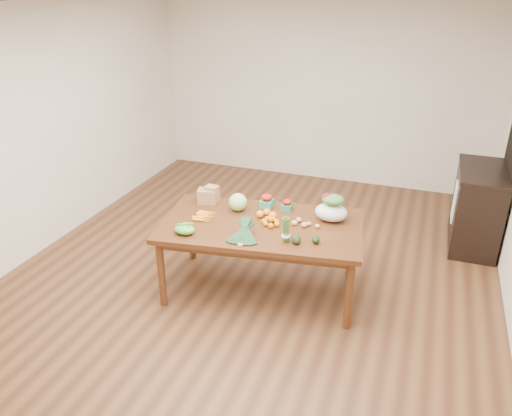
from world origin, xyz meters
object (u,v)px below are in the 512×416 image
(mandarin_cluster, at_px, (271,221))
(asparagus_bundle, at_px, (286,230))
(paper_bag, at_px, (207,195))
(cabbage, at_px, (238,202))
(salad_bag, at_px, (331,209))
(dining_table, at_px, (261,257))
(kale_bunch, at_px, (243,233))
(cabinet, at_px, (477,208))

(mandarin_cluster, bearing_deg, asparagus_bundle, -50.60)
(paper_bag, xyz_separation_m, cabbage, (0.37, -0.06, -0.00))
(salad_bag, bearing_deg, cabbage, -174.36)
(dining_table, bearing_deg, cabbage, 139.83)
(dining_table, bearing_deg, kale_bunch, -105.44)
(mandarin_cluster, height_order, kale_bunch, kale_bunch)
(kale_bunch, distance_m, asparagus_bundle, 0.39)
(asparagus_bundle, relative_size, salad_bag, 0.79)
(cabbage, relative_size, kale_bunch, 0.46)
(dining_table, distance_m, asparagus_bundle, 0.66)
(asparagus_bundle, height_order, salad_bag, asparagus_bundle)
(mandarin_cluster, relative_size, kale_bunch, 0.45)
(salad_bag, bearing_deg, mandarin_cluster, -151.49)
(cabbage, bearing_deg, salad_bag, 5.64)
(dining_table, distance_m, mandarin_cluster, 0.43)
(cabinet, height_order, kale_bunch, cabinet)
(salad_bag, bearing_deg, cabinet, 45.70)
(salad_bag, bearing_deg, dining_table, -154.43)
(cabbage, xyz_separation_m, asparagus_bundle, (0.65, -0.47, 0.03))
(cabinet, distance_m, mandarin_cluster, 2.64)
(mandarin_cluster, bearing_deg, cabbage, 155.31)
(paper_bag, relative_size, salad_bag, 0.82)
(paper_bag, distance_m, asparagus_bundle, 1.15)
(paper_bag, height_order, kale_bunch, paper_bag)
(asparagus_bundle, xyz_separation_m, salad_bag, (0.29, 0.57, -0.00))
(mandarin_cluster, xyz_separation_m, salad_bag, (0.52, 0.28, 0.08))
(dining_table, relative_size, cabbage, 10.50)
(dining_table, relative_size, kale_bunch, 4.80)
(kale_bunch, relative_size, asparagus_bundle, 1.60)
(cabbage, relative_size, asparagus_bundle, 0.73)
(cabinet, relative_size, cabbage, 5.58)
(paper_bag, bearing_deg, kale_bunch, -44.93)
(mandarin_cluster, bearing_deg, kale_bunch, -109.69)
(dining_table, bearing_deg, asparagus_bundle, -48.44)
(dining_table, height_order, paper_bag, paper_bag)
(cabbage, xyz_separation_m, salad_bag, (0.94, 0.09, 0.03))
(cabinet, bearing_deg, dining_table, -139.27)
(kale_bunch, height_order, asparagus_bundle, asparagus_bundle)
(mandarin_cluster, height_order, asparagus_bundle, asparagus_bundle)
(cabinet, height_order, mandarin_cluster, cabinet)
(dining_table, xyz_separation_m, cabbage, (-0.32, 0.20, 0.47))
(cabbage, bearing_deg, cabinet, 33.38)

